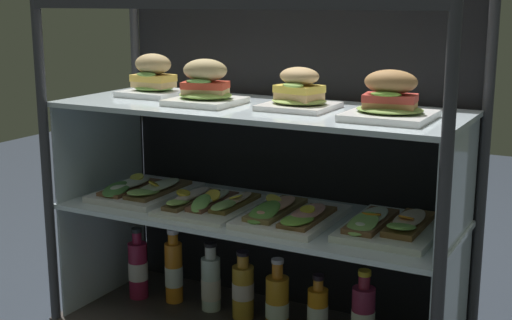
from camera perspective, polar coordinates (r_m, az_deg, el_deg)
name	(u,v)px	position (r m, az deg, el deg)	size (l,w,h in m)	color
case_frame	(279,156)	(2.13, 1.88, 0.34)	(1.19, 0.47, 0.99)	#333338
riser_lower_tier	(256,274)	(2.10, 0.00, -9.10)	(1.13, 0.41, 0.35)	silver
shelf_lower_glass	(256,214)	(2.04, 0.00, -4.39)	(1.15, 0.43, 0.01)	silver
riser_upper_tier	(256,162)	(2.00, 0.00, -0.20)	(1.13, 0.41, 0.29)	silver
shelf_upper_glass	(256,109)	(1.97, 0.00, 4.14)	(1.15, 0.43, 0.01)	silver
plated_roll_sandwich_mid_left	(153,79)	(2.20, -8.22, 6.42)	(0.17, 0.17, 0.13)	white
plated_roll_sandwich_near_right_corner	(205,88)	(2.00, -4.09, 5.80)	(0.19, 0.19, 0.13)	white
plated_roll_sandwich_near_left_corner	(299,93)	(1.91, 3.47, 5.35)	(0.18, 0.18, 0.11)	white
plated_roll_sandwich_right_of_center	(390,102)	(1.77, 10.69, 4.58)	(0.20, 0.20, 0.12)	white
open_sandwich_tray_mid_right	(144,190)	(2.22, -9.00, -2.40)	(0.24, 0.32, 0.06)	white
open_sandwich_tray_left_of_center	(211,203)	(2.07, -3.65, -3.43)	(0.24, 0.32, 0.05)	white
open_sandwich_tray_far_right	(290,214)	(1.95, 2.75, -4.37)	(0.24, 0.32, 0.06)	white
open_sandwich_tray_near_left_corner	(391,225)	(1.89, 10.77, -5.14)	(0.24, 0.32, 0.06)	white
juice_bottle_tucked_behind	(138,269)	(2.37, -9.43, -8.58)	(0.06, 0.06, 0.24)	#991D43
juice_bottle_front_fourth	(174,271)	(2.33, -6.61, -8.84)	(0.06, 0.06, 0.24)	orange
juice_bottle_back_center	(211,283)	(2.26, -3.64, -9.80)	(0.06, 0.06, 0.22)	white
juice_bottle_front_middle	(243,289)	(2.20, -1.04, -10.33)	(0.07, 0.07, 0.21)	gold
juice_bottle_back_right	(277,303)	(2.13, 1.71, -11.36)	(0.07, 0.07, 0.22)	orange
juice_bottle_front_right_end	(318,312)	(2.09, 4.96, -12.08)	(0.06, 0.06, 0.20)	orange
juice_bottle_front_left_end	(363,317)	(2.04, 8.58, -12.31)	(0.07, 0.07, 0.23)	#91284A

